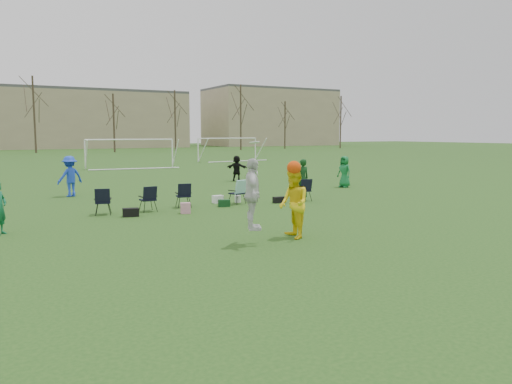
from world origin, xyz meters
TOP-DOWN VIEW (x-y plane):
  - ground at (0.00, 0.00)m, footprint 260.00×260.00m
  - fielder_blue at (-3.46, 14.06)m, footprint 1.39×1.12m
  - fielder_green_far at (10.27, 11.17)m, footprint 0.69×0.92m
  - fielder_black at (6.67, 17.09)m, footprint 1.27×1.44m
  - center_contest at (0.03, 1.22)m, footprint 2.28×1.34m
  - sideline_setup at (1.36, 7.96)m, footprint 9.13×2.31m
  - goal_mid at (4.00, 32.00)m, footprint 7.40×0.63m
  - goal_right at (16.00, 38.00)m, footprint 7.35×1.14m
  - tree_line at (0.24, 69.85)m, footprint 110.28×3.28m
  - building_row at (6.73, 96.00)m, footprint 126.00×16.00m

SIDE VIEW (x-z plane):
  - ground at x=0.00m, z-range 0.00..0.00m
  - sideline_setup at x=1.36m, z-range -0.37..1.45m
  - fielder_black at x=6.67m, z-range 0.00..1.58m
  - fielder_green_far at x=10.27m, z-range 0.00..1.71m
  - fielder_blue at x=-3.46m, z-range 0.00..1.89m
  - center_contest at x=0.03m, z-range -0.22..2.51m
  - goal_mid at x=4.00m, z-range 0.69..3.15m
  - goal_right at x=16.00m, z-range 0.69..3.15m
  - tree_line at x=0.24m, z-range -0.61..10.79m
  - building_row at x=6.73m, z-range -0.51..12.49m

